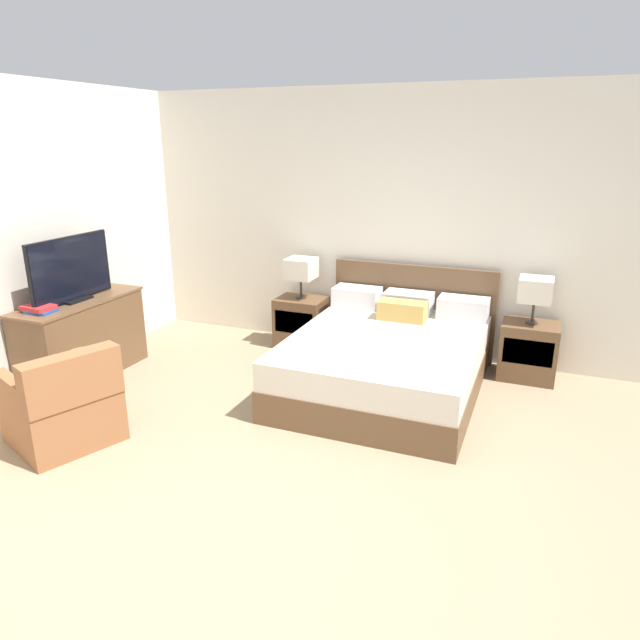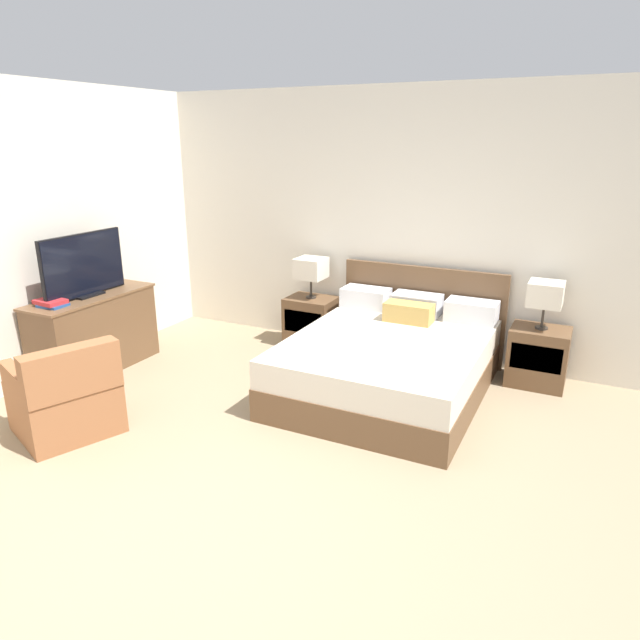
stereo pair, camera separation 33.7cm
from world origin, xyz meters
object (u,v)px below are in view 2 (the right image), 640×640
at_px(nightstand_right, 538,357).
at_px(armchair_by_window, 66,398).
at_px(bed, 390,360).
at_px(book_red_cover, 53,305).
at_px(nightstand_left, 311,322).
at_px(table_lamp_right, 546,294).
at_px(table_lamp_left, 311,269).
at_px(book_blue_cover, 50,302).
at_px(dresser, 94,331).
at_px(tv, 84,266).

relative_size(nightstand_right, armchair_by_window, 0.61).
height_order(bed, armchair_by_window, bed).
bearing_deg(bed, book_red_cover, -155.84).
height_order(nightstand_left, table_lamp_right, table_lamp_right).
height_order(bed, table_lamp_left, table_lamp_left).
height_order(nightstand_left, book_blue_cover, book_blue_cover).
xyz_separation_m(nightstand_left, book_red_cover, (-1.57, -1.95, 0.50)).
bearing_deg(book_red_cover, armchair_by_window, -37.93).
distance_m(bed, dresser, 2.87).
height_order(bed, nightstand_left, bed).
xyz_separation_m(nightstand_left, book_blue_cover, (-1.60, -1.95, 0.53)).
height_order(book_red_cover, book_blue_cover, book_blue_cover).
relative_size(nightstand_left, table_lamp_right, 1.25).
relative_size(table_lamp_left, book_blue_cover, 1.70).
distance_m(book_red_cover, armchair_by_window, 1.10).
xyz_separation_m(nightstand_left, table_lamp_right, (2.34, 0.00, 0.59)).
bearing_deg(book_blue_cover, armchair_by_window, -37.01).
bearing_deg(book_red_cover, dresser, 91.60).
relative_size(table_lamp_right, book_blue_cover, 1.70).
bearing_deg(book_blue_cover, dresser, 88.05).
relative_size(nightstand_right, book_red_cover, 2.43).
height_order(table_lamp_right, tv, tv).
distance_m(nightstand_left, book_blue_cover, 2.58).
bearing_deg(book_red_cover, book_blue_cover, 180.00).
bearing_deg(dresser, armchair_by_window, -52.55).
height_order(book_blue_cover, armchair_by_window, book_blue_cover).
bearing_deg(dresser, table_lamp_left, 44.07).
bearing_deg(tv, table_lamp_right, 21.72).
distance_m(table_lamp_right, book_red_cover, 4.37).
height_order(nightstand_right, tv, tv).
xyz_separation_m(nightstand_right, table_lamp_left, (-2.34, 0.00, 0.59)).
xyz_separation_m(nightstand_left, tv, (-1.58, -1.56, 0.77)).
bearing_deg(nightstand_right, tv, -158.30).
bearing_deg(tv, bed, 16.88).
bearing_deg(table_lamp_left, book_blue_cover, -129.23).
bearing_deg(armchair_by_window, nightstand_right, 39.23).
distance_m(table_lamp_left, book_red_cover, 2.51).
relative_size(bed, nightstand_right, 3.72).
xyz_separation_m(nightstand_left, dresser, (-1.58, -1.53, 0.12)).
relative_size(nightstand_left, nightstand_right, 1.00).
height_order(nightstand_right, dresser, dresser).
relative_size(book_red_cover, book_blue_cover, 0.88).
xyz_separation_m(table_lamp_right, dresser, (-3.92, -1.53, -0.47)).
height_order(table_lamp_left, dresser, table_lamp_left).
distance_m(table_lamp_left, dresser, 2.25).
bearing_deg(dresser, book_blue_cover, -91.95).
xyz_separation_m(table_lamp_left, book_red_cover, (-1.57, -1.95, -0.09)).
bearing_deg(bed, armchair_by_window, -136.98).
distance_m(dresser, tv, 0.65).
xyz_separation_m(nightstand_left, armchair_by_window, (-0.79, -2.56, 0.01)).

